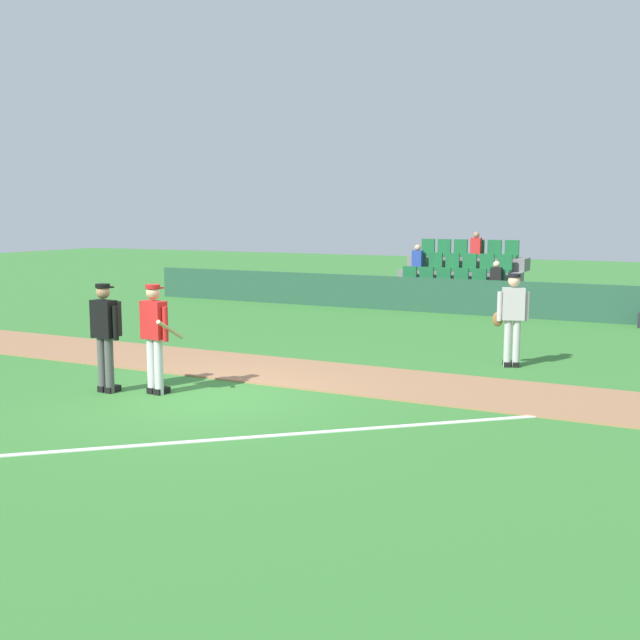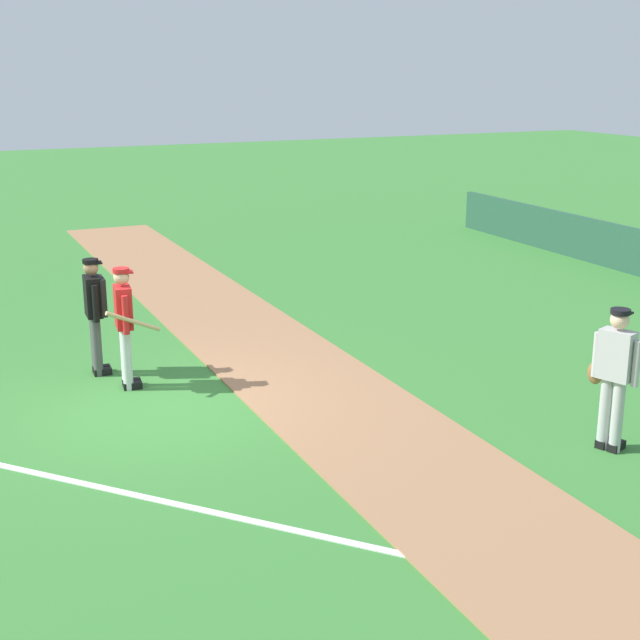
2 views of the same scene
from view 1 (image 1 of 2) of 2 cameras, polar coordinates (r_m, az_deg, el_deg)
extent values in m
plane|color=#387A33|center=(12.24, -8.51, -5.69)|extent=(80.00, 80.00, 0.00)
cube|color=#9E704C|center=(14.07, -3.20, -3.77)|extent=(28.00, 2.23, 0.03)
cube|color=white|center=(10.38, 3.58, -8.07)|extent=(9.02, 8.07, 0.01)
cube|color=#234C38|center=(22.55, 8.94, 1.80)|extent=(20.00, 0.16, 1.01)
cube|color=slate|center=(24.37, 10.30, 1.38)|extent=(3.90, 2.95, 0.30)
cube|color=slate|center=(23.52, 9.72, 2.02)|extent=(3.80, 0.85, 0.40)
cube|color=#196033|center=(23.85, 6.51, 2.77)|extent=(0.44, 0.40, 0.08)
cube|color=#196033|center=(24.04, 6.70, 3.40)|extent=(0.44, 0.08, 0.50)
cube|color=#196033|center=(23.66, 7.75, 2.71)|extent=(0.44, 0.40, 0.08)
cube|color=#196033|center=(23.85, 7.94, 3.35)|extent=(0.44, 0.08, 0.50)
cube|color=#196033|center=(23.49, 9.02, 2.64)|extent=(0.44, 0.40, 0.08)
cube|color=#196033|center=(23.68, 9.20, 3.29)|extent=(0.44, 0.08, 0.50)
cube|color=#196033|center=(23.33, 10.30, 2.58)|extent=(0.44, 0.40, 0.08)
cube|color=#196033|center=(23.51, 10.48, 3.23)|extent=(0.44, 0.08, 0.50)
cube|color=#196033|center=(23.17, 11.61, 2.51)|extent=(0.44, 0.40, 0.08)
cube|color=#196033|center=(23.36, 11.77, 3.16)|extent=(0.44, 0.08, 0.50)
cube|color=#196033|center=(23.03, 12.93, 2.44)|extent=(0.44, 0.40, 0.08)
cube|color=#196033|center=(23.23, 13.08, 3.10)|extent=(0.44, 0.08, 0.50)
cube|color=black|center=(23.06, 12.98, 3.19)|extent=(0.32, 0.22, 0.52)
sphere|color=beige|center=(23.03, 13.01, 4.06)|extent=(0.20, 0.20, 0.20)
cube|color=slate|center=(24.30, 10.34, 3.14)|extent=(3.80, 0.85, 0.40)
cube|color=#196033|center=(24.61, 7.22, 3.85)|extent=(0.44, 0.40, 0.08)
cube|color=#196033|center=(24.80, 7.40, 4.46)|extent=(0.44, 0.08, 0.50)
cube|color=#263F99|center=(24.64, 7.27, 4.55)|extent=(0.32, 0.22, 0.52)
sphere|color=tan|center=(24.62, 7.28, 5.37)|extent=(0.20, 0.20, 0.20)
cube|color=#196033|center=(24.43, 8.43, 3.80)|extent=(0.44, 0.40, 0.08)
cube|color=#196033|center=(24.63, 8.61, 4.41)|extent=(0.44, 0.08, 0.50)
cube|color=#196033|center=(24.26, 9.67, 3.74)|extent=(0.44, 0.40, 0.08)
cube|color=#196033|center=(24.46, 9.83, 4.36)|extent=(0.44, 0.08, 0.50)
cube|color=#196033|center=(24.11, 10.92, 3.69)|extent=(0.44, 0.40, 0.08)
cube|color=#196033|center=(24.30, 11.08, 4.30)|extent=(0.44, 0.08, 0.50)
cube|color=#196033|center=(23.96, 12.18, 3.63)|extent=(0.44, 0.40, 0.08)
cube|color=#196033|center=(24.15, 12.33, 4.25)|extent=(0.44, 0.08, 0.50)
cube|color=#196033|center=(23.82, 13.46, 3.56)|extent=(0.44, 0.40, 0.08)
cube|color=#196033|center=(24.02, 13.60, 4.19)|extent=(0.44, 0.08, 0.50)
cube|color=slate|center=(25.08, 10.93, 4.19)|extent=(3.80, 0.85, 0.40)
cube|color=#196033|center=(25.39, 7.89, 4.86)|extent=(0.44, 0.40, 0.08)
cube|color=#196033|center=(25.59, 8.06, 5.44)|extent=(0.44, 0.08, 0.50)
cube|color=#196033|center=(25.21, 9.07, 4.82)|extent=(0.44, 0.40, 0.08)
cube|color=#196033|center=(25.41, 9.24, 5.40)|extent=(0.44, 0.08, 0.50)
cube|color=#196033|center=(25.05, 10.27, 4.77)|extent=(0.44, 0.40, 0.08)
cube|color=#196033|center=(25.25, 10.43, 5.36)|extent=(0.44, 0.08, 0.50)
cube|color=#196033|center=(24.90, 11.49, 4.72)|extent=(0.44, 0.40, 0.08)
cube|color=#196033|center=(25.10, 11.64, 5.31)|extent=(0.44, 0.08, 0.50)
cube|color=red|center=(24.93, 11.54, 5.42)|extent=(0.32, 0.22, 0.52)
sphere|color=#9E7051|center=(24.92, 11.56, 6.22)|extent=(0.20, 0.20, 0.20)
cube|color=#196033|center=(24.76, 12.72, 4.67)|extent=(0.44, 0.40, 0.08)
cube|color=#196033|center=(24.96, 12.86, 5.26)|extent=(0.44, 0.08, 0.50)
cube|color=#196033|center=(24.62, 13.96, 4.61)|extent=(0.44, 0.40, 0.08)
cube|color=#196033|center=(24.83, 14.10, 5.21)|extent=(0.44, 0.08, 0.50)
cylinder|color=silver|center=(12.56, -12.43, -3.35)|extent=(0.14, 0.14, 0.90)
cylinder|color=silver|center=(12.44, -11.91, -3.44)|extent=(0.14, 0.14, 0.90)
cube|color=black|center=(12.68, -12.18, -5.08)|extent=(0.15, 0.27, 0.10)
cube|color=black|center=(12.57, -11.67, -5.18)|extent=(0.15, 0.27, 0.10)
cube|color=red|center=(12.38, -12.27, 0.01)|extent=(0.42, 0.26, 0.60)
cylinder|color=red|center=(12.56, -13.06, -0.13)|extent=(0.09, 0.09, 0.55)
cylinder|color=red|center=(12.21, -11.44, -0.31)|extent=(0.09, 0.09, 0.55)
sphere|color=tan|center=(12.33, -12.33, 1.99)|extent=(0.22, 0.22, 0.22)
cylinder|color=#B21919|center=(12.32, -12.34, 2.46)|extent=(0.23, 0.23, 0.06)
cube|color=#B21919|center=(12.39, -12.01, 2.36)|extent=(0.19, 0.14, 0.02)
cylinder|color=tan|center=(12.29, -11.10, -0.71)|extent=(0.21, 0.79, 0.41)
cylinder|color=#4C4C4C|center=(12.86, -15.91, -3.20)|extent=(0.14, 0.14, 0.90)
cylinder|color=#4C4C4C|center=(12.75, -15.41, -3.28)|extent=(0.14, 0.14, 0.90)
cube|color=black|center=(12.98, -15.65, -4.89)|extent=(0.13, 0.27, 0.10)
cube|color=black|center=(12.87, -15.15, -4.99)|extent=(0.13, 0.27, 0.10)
cube|color=black|center=(12.69, -15.79, 0.08)|extent=(0.41, 0.24, 0.60)
cylinder|color=black|center=(12.87, -16.56, -0.06)|extent=(0.09, 0.09, 0.55)
cylinder|color=black|center=(12.52, -14.98, -0.22)|extent=(0.09, 0.09, 0.55)
sphere|color=#9E7051|center=(12.64, -15.86, 2.02)|extent=(0.22, 0.22, 0.22)
cylinder|color=black|center=(12.63, -15.88, 2.47)|extent=(0.23, 0.23, 0.06)
cube|color=black|center=(12.70, -15.55, 2.37)|extent=(0.19, 0.13, 0.02)
cube|color=black|center=(12.78, -15.37, 0.15)|extent=(0.44, 0.10, 0.56)
cylinder|color=#B2B2B2|center=(14.80, 13.79, -1.70)|extent=(0.14, 0.14, 0.90)
cylinder|color=#B2B2B2|center=(14.83, 14.40, -1.71)|extent=(0.14, 0.14, 0.90)
cube|color=black|center=(14.93, 13.71, -3.18)|extent=(0.21, 0.29, 0.10)
cube|color=black|center=(14.95, 14.31, -3.18)|extent=(0.21, 0.29, 0.10)
cube|color=#B2B2B2|center=(14.71, 14.19, 1.18)|extent=(0.45, 0.35, 0.60)
cylinder|color=#B2B2B2|center=(14.68, 13.22, 1.00)|extent=(0.09, 0.09, 0.55)
cylinder|color=#B2B2B2|center=(14.75, 15.15, 0.97)|extent=(0.09, 0.09, 0.55)
sphere|color=beige|center=(14.67, 14.25, 2.85)|extent=(0.22, 0.22, 0.22)
cylinder|color=black|center=(14.66, 14.26, 3.24)|extent=(0.23, 0.23, 0.06)
cube|color=black|center=(14.76, 14.20, 3.15)|extent=(0.21, 0.18, 0.02)
ellipsoid|color=brown|center=(14.76, 13.09, 0.06)|extent=(0.23, 0.18, 0.28)
camera|label=2|loc=(8.40, 61.64, 15.06)|focal=50.74mm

